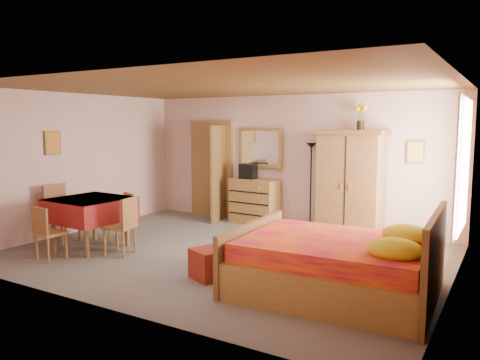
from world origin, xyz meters
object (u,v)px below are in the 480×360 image
Objects in this scene: wardrobe at (350,183)px; chair_south at (51,233)px; chair_west at (63,214)px; chair_east at (119,226)px; chest_of_drawers at (255,201)px; wall_mirror at (260,147)px; stereo at (248,171)px; bench at (234,259)px; dining_table at (91,223)px; chair_north at (121,217)px; sunflower_vase at (361,117)px; bed at (335,249)px; floor_lamp at (311,186)px.

wardrobe is 2.37× the size of chair_south.
chair_west is 1.39m from chair_east.
wall_mirror is at bearing 93.38° from chest_of_drawers.
stereo reaches higher than chair_west.
chair_south is (-1.43, -3.99, -1.14)m from wall_mirror.
bench is at bearing -63.78° from stereo.
dining_table is 1.13× the size of chair_west.
chair_west is at bearing 177.74° from dining_table.
wall_mirror is (0.00, 0.21, 1.09)m from chest_of_drawers.
chair_south is 0.99× the size of chair_north.
wall_mirror is 0.91× the size of dining_table.
stereo is at bearing -121.36° from wall_mirror.
chair_north is at bearing -144.84° from sunflower_vase.
dining_table is at bearing -136.46° from wardrobe.
wall_mirror is at bearing 146.27° from chair_west.
wall_mirror is 3.71m from dining_table.
wardrobe reaches higher than bed.
chair_west is at bearing 135.79° from chair_south.
floor_lamp is 3.15m from bench.
wall_mirror is at bearing 54.30° from stereo.
bench is (-0.70, -2.91, -0.77)m from wardrobe.
bed reaches higher than chair_south.
wardrobe is at bearing 2.15° from chest_of_drawers.
bed is at bearing -0.70° from bench.
dining_table reaches higher than chair_north.
dining_table is at bearing 92.93° from chair_south.
wall_mirror reaches higher than chair_west.
bench is 1.19× the size of chair_west.
floor_lamp is at bearing 9.81° from chest_of_drawers.
sunflower_vase is at bearing -53.65° from chair_east.
chest_of_drawers reaches higher than dining_table.
chest_of_drawers reaches higher than chair_east.
chest_of_drawers is 3.00× the size of stereo.
sunflower_vase is at bearing 99.12° from bed.
sunflower_vase is at bearing 51.67° from chair_south.
bed is (2.73, -2.97, 0.08)m from chest_of_drawers.
dining_table is at bearing -112.55° from stereo.
chair_north is at bearing 128.81° from chair_west.
chest_of_drawers is 2.05m from wardrobe.
chair_north is 0.93m from chair_east.
floor_lamp is 3.73m from chair_east.
wardrobe reaches higher than floor_lamp.
wall_mirror is 0.61× the size of floor_lamp.
bed is at bearing -99.73° from chair_east.
stereo is 2.76m from chair_north.
stereo reaches higher than chair_east.
wall_mirror is 4.39m from chair_south.
bed is 1.97× the size of bench.
chest_of_drawers is 4.04m from chair_south.
chair_east reaches higher than chair_north.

